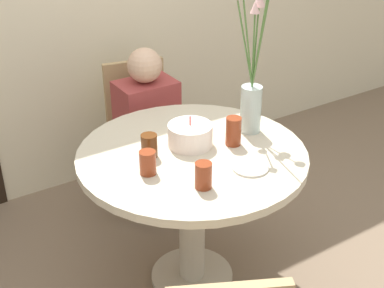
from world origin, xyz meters
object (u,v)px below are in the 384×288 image
Objects in this scene: chair_far_back at (140,125)px; drink_glass_3 at (203,175)px; flower_vase at (252,80)px; drink_glass_0 at (149,146)px; side_plate at (250,167)px; drink_glass_2 at (233,131)px; person_woman at (148,136)px; drink_glass_1 at (148,163)px; birthday_cake at (190,135)px.

drink_glass_3 is at bearing -93.12° from chair_far_back.
flower_vase is 0.59m from drink_glass_0.
drink_glass_3 reaches higher than drink_glass_0.
side_plate is 1.47× the size of drink_glass_0.
person_woman is (-0.05, 0.78, -0.35)m from drink_glass_2.
flower_vase is 7.33× the size of drink_glass_1.
flower_vase reaches higher than drink_glass_1.
chair_far_back is 8.03× the size of drink_glass_0.
chair_far_back is at bearing 102.13° from flower_vase.
side_plate is 0.45m from drink_glass_1.
flower_vase is at bearing -3.53° from drink_glass_0.
person_woman reaches higher than drink_glass_3.
drink_glass_0 is at bearing -102.67° from chair_far_back.
side_plate is at bearing 3.13° from drink_glass_3.
flower_vase is 0.67m from drink_glass_1.
flower_vase reaches higher than birthday_cake.
drink_glass_3 is at bearing -176.87° from side_plate.
drink_glass_0 reaches higher than drink_glass_1.
person_woman reaches higher than drink_glass_2.
drink_glass_0 is at bearing 176.47° from flower_vase.
drink_glass_3 reaches higher than chair_far_back.
side_plate is at bearing -80.81° from chair_far_back.
chair_far_back is 7.68× the size of drink_glass_3.
drink_glass_2 is at bearing -15.95° from drink_glass_0.
drink_glass_1 is (-0.08, -0.13, -0.00)m from drink_glass_0.
flower_vase is at bearing -4.28° from birthday_cake.
drink_glass_0 is 0.82m from person_woman.
flower_vase reaches higher than person_woman.
person_woman is (0.02, 1.00, -0.29)m from side_plate.
drink_glass_1 is at bearing -117.62° from person_woman.
birthday_cake is 0.20× the size of person_woman.
birthday_cake is 0.32m from drink_glass_1.
flower_vase is 0.62m from drink_glass_3.
chair_far_back is 0.91m from birthday_cake.
side_plate is at bearing -46.16° from drink_glass_0.
birthday_cake is 0.21m from drink_glass_2.
drink_glass_0 is 0.41m from drink_glass_2.
drink_glass_3 is (-0.49, -0.32, -0.21)m from flower_vase.
drink_glass_1 is 0.77× the size of drink_glass_2.
person_woman is (-0.22, 0.70, -0.55)m from flower_vase.
flower_vase is 0.27m from drink_glass_2.
flower_vase is 4.87× the size of side_plate.
flower_vase is at bearing 32.73° from drink_glass_3.
drink_glass_3 reaches higher than drink_glass_1.
drink_glass_3 is at bearing -144.19° from drink_glass_2.
drink_glass_1 is 0.47m from drink_glass_2.
drink_glass_2 is 0.41m from drink_glass_3.
drink_glass_1 is at bearing -171.52° from flower_vase.
chair_far_back is 1.12× the size of flower_vase.
chair_far_back and drink_glass_0 have the same top height.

